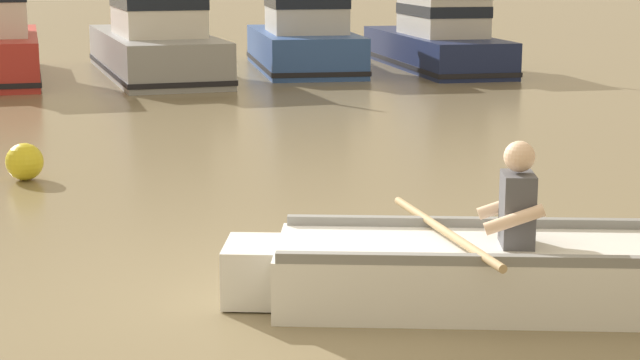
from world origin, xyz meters
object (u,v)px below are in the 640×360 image
(moored_boat_grey, at_px, (155,40))
(moored_boat_navy, at_px, (436,39))
(mooring_buoy, at_px, (25,162))
(rowboat_with_person, at_px, (484,270))
(moored_boat_blue, at_px, (304,37))

(moored_boat_grey, distance_m, moored_boat_navy, 6.37)
(mooring_buoy, bearing_deg, rowboat_with_person, -61.27)
(mooring_buoy, bearing_deg, moored_boat_grey, 73.50)
(moored_boat_blue, distance_m, mooring_buoy, 12.34)
(moored_boat_navy, bearing_deg, moored_boat_blue, 170.40)
(moored_boat_grey, height_order, moored_boat_blue, moored_boat_grey)
(moored_boat_blue, bearing_deg, rowboat_with_person, -102.13)
(moored_boat_grey, relative_size, mooring_buoy, 16.13)
(moored_boat_blue, relative_size, mooring_buoy, 12.88)
(rowboat_with_person, xyz_separation_m, moored_boat_navy, (6.43, 15.47, 0.40))
(moored_boat_grey, height_order, mooring_buoy, moored_boat_grey)
(moored_boat_blue, bearing_deg, moored_boat_grey, -176.61)
(moored_boat_navy, xyz_separation_m, mooring_buoy, (-9.42, -10.02, -0.44))
(moored_boat_blue, relative_size, moored_boat_navy, 0.85)
(moored_boat_grey, bearing_deg, mooring_buoy, -106.50)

